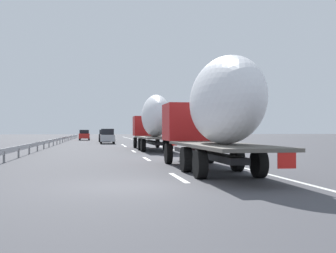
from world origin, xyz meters
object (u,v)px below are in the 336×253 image
at_px(truck_trailing, 215,111).
at_px(car_black_suv, 105,136).
at_px(truck_lead, 154,120).
at_px(car_silver_hatch, 107,136).
at_px(car_red_compact, 84,135).
at_px(road_sign, 157,128).

distance_m(truck_trailing, car_black_suv, 47.06).
xyz_separation_m(truck_lead, car_silver_hatch, (18.91, 3.51, -1.64)).
bearing_deg(car_black_suv, car_red_compact, 16.75).
height_order(truck_trailing, road_sign, truck_trailing).
bearing_deg(road_sign, car_red_compact, 28.14).
distance_m(car_black_suv, car_silver_hatch, 9.14).
distance_m(truck_lead, road_sign, 20.37).
bearing_deg(car_silver_hatch, road_sign, -79.63).
height_order(car_red_compact, car_silver_hatch, car_silver_hatch).
distance_m(truck_lead, car_black_suv, 28.35).
relative_size(truck_trailing, road_sign, 4.21).
bearing_deg(truck_trailing, car_silver_hatch, 5.31).
bearing_deg(truck_trailing, car_red_compact, 6.94).
xyz_separation_m(truck_trailing, car_silver_hatch, (37.74, 3.51, -1.56)).
relative_size(truck_lead, truck_trailing, 1.10).
xyz_separation_m(car_black_suv, car_silver_hatch, (-9.14, -0.22, 0.04)).
relative_size(truck_trailing, car_black_suv, 2.77).
distance_m(car_red_compact, car_silver_hatch, 20.50).
relative_size(car_black_suv, car_red_compact, 0.93).
xyz_separation_m(car_black_suv, car_red_compact, (11.05, 3.33, 0.00)).
distance_m(truck_lead, car_red_compact, 39.77).
relative_size(truck_lead, car_black_suv, 3.06).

